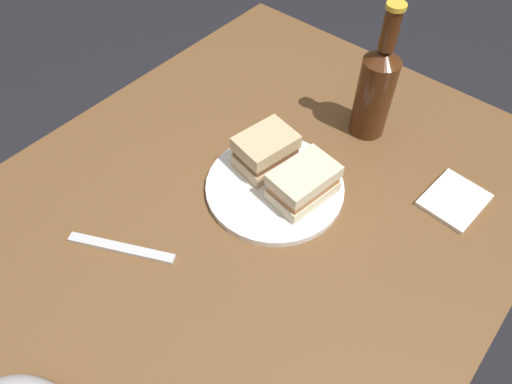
# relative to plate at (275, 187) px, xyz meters

# --- Properties ---
(ground_plane) EXTENTS (6.00, 6.00, 0.00)m
(ground_plane) POSITION_rel_plate_xyz_m (0.09, -0.01, -0.78)
(ground_plane) COLOR black
(dining_table) EXTENTS (1.12, 0.83, 0.77)m
(dining_table) POSITION_rel_plate_xyz_m (0.09, -0.01, -0.39)
(dining_table) COLOR brown
(dining_table) RESTS_ON ground
(plate) EXTENTS (0.24, 0.24, 0.01)m
(plate) POSITION_rel_plate_xyz_m (0.00, 0.00, 0.00)
(plate) COLOR white
(plate) RESTS_ON dining_table
(sandwich_half_left) EXTENTS (0.12, 0.09, 0.06)m
(sandwich_half_left) POSITION_rel_plate_xyz_m (-0.01, 0.05, 0.04)
(sandwich_half_left) COLOR beige
(sandwich_half_left) RESTS_ON plate
(sandwich_half_right) EXTENTS (0.11, 0.09, 0.07)m
(sandwich_half_right) POSITION_rel_plate_xyz_m (-0.03, -0.04, 0.04)
(sandwich_half_right) COLOR #CCB284
(sandwich_half_right) RESTS_ON plate
(potato_wedge_front) EXTENTS (0.05, 0.04, 0.02)m
(potato_wedge_front) POSITION_rel_plate_xyz_m (-0.06, 0.00, 0.02)
(potato_wedge_front) COLOR #AD702D
(potato_wedge_front) RESTS_ON plate
(potato_wedge_middle) EXTENTS (0.04, 0.04, 0.02)m
(potato_wedge_middle) POSITION_rel_plate_xyz_m (-0.03, 0.04, 0.02)
(potato_wedge_middle) COLOR #B77F33
(potato_wedge_middle) RESTS_ON plate
(potato_wedge_back) EXTENTS (0.05, 0.05, 0.02)m
(potato_wedge_back) POSITION_rel_plate_xyz_m (-0.05, -0.01, 0.02)
(potato_wedge_back) COLOR #AD702D
(potato_wedge_back) RESTS_ON plate
(potato_wedge_left_edge) EXTENTS (0.04, 0.03, 0.02)m
(potato_wedge_left_edge) POSITION_rel_plate_xyz_m (-0.04, 0.01, 0.02)
(potato_wedge_left_edge) COLOR #B77F33
(potato_wedge_left_edge) RESTS_ON plate
(potato_wedge_right_edge) EXTENTS (0.03, 0.06, 0.02)m
(potato_wedge_right_edge) POSITION_rel_plate_xyz_m (-0.06, -0.02, 0.01)
(potato_wedge_right_edge) COLOR #B77F33
(potato_wedge_right_edge) RESTS_ON plate
(cider_bottle) EXTENTS (0.07, 0.07, 0.26)m
(cider_bottle) POSITION_rel_plate_xyz_m (-0.24, 0.04, 0.10)
(cider_bottle) COLOR #47230F
(cider_bottle) RESTS_ON dining_table
(napkin) EXTENTS (0.12, 0.10, 0.01)m
(napkin) POSITION_rel_plate_xyz_m (-0.18, 0.26, -0.00)
(napkin) COLOR silver
(napkin) RESTS_ON dining_table
(fork) EXTENTS (0.09, 0.17, 0.01)m
(fork) POSITION_rel_plate_xyz_m (0.26, -0.11, -0.00)
(fork) COLOR silver
(fork) RESTS_ON dining_table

